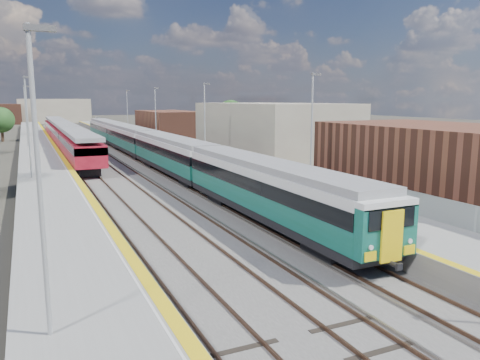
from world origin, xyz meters
TOP-DOWN VIEW (x-y plane):
  - ground at (0.00, 50.00)m, footprint 320.00×320.00m
  - ballast_bed at (-2.25, 52.50)m, footprint 10.50×155.00m
  - tracks at (-1.65, 54.18)m, footprint 8.96×160.00m
  - platform_right at (5.28, 52.49)m, footprint 4.70×155.00m
  - platform_left at (-9.05, 52.49)m, footprint 4.30×155.00m
  - green_train at (1.50, 45.99)m, footprint 2.67×74.31m
  - red_train at (-5.50, 64.94)m, footprint 2.78×56.36m
  - tree_c at (-13.87, 82.06)m, footprint 4.15×4.15m
  - tree_d at (22.14, 71.01)m, footprint 4.99×4.99m

SIDE VIEW (x-z plane):
  - ground at x=0.00m, z-range 0.00..0.00m
  - ballast_bed at x=-2.25m, z-range 0.00..0.06m
  - tracks at x=-1.65m, z-range 0.02..0.19m
  - platform_left at x=-9.05m, z-range -3.74..4.78m
  - platform_right at x=5.28m, z-range -3.72..4.80m
  - green_train at x=1.50m, z-range 0.60..3.53m
  - red_train at x=-5.50m, z-range 0.32..3.83m
  - tree_c at x=-13.87m, z-range 0.72..6.35m
  - tree_d at x=22.14m, z-range 0.87..7.63m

